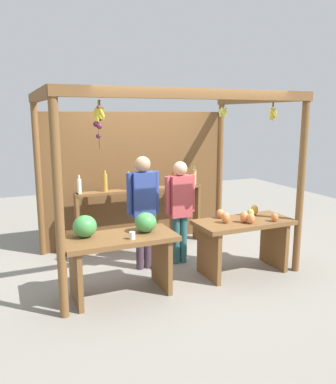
% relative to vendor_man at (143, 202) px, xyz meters
% --- Properties ---
extents(ground_plane, '(12.00, 12.00, 0.00)m').
position_rel_vendor_man_xyz_m(ground_plane, '(0.34, 0.12, -0.99)').
color(ground_plane, gray).
rests_on(ground_plane, ground).
extents(market_stall, '(3.37, 2.25, 2.50)m').
position_rel_vendor_man_xyz_m(market_stall, '(0.34, 0.63, 0.46)').
color(market_stall, brown).
rests_on(market_stall, ground).
extents(fruit_counter_left, '(1.37, 0.65, 1.03)m').
position_rel_vendor_man_xyz_m(fruit_counter_left, '(-0.57, -0.66, -0.34)').
color(fruit_counter_left, brown).
rests_on(fruit_counter_left, ground).
extents(fruit_counter_right, '(1.37, 0.64, 0.92)m').
position_rel_vendor_man_xyz_m(fruit_counter_right, '(1.24, -0.68, -0.41)').
color(fruit_counter_right, brown).
rests_on(fruit_counter_right, ground).
extents(bottle_shelf_unit, '(2.17, 0.22, 1.34)m').
position_rel_vendor_man_xyz_m(bottle_shelf_unit, '(0.29, 0.92, -0.19)').
color(bottle_shelf_unit, brown).
rests_on(bottle_shelf_unit, ground).
extents(vendor_man, '(0.48, 0.22, 1.64)m').
position_rel_vendor_man_xyz_m(vendor_man, '(0.00, 0.00, 0.00)').
color(vendor_man, '#443441').
rests_on(vendor_man, ground).
extents(vendor_woman, '(0.48, 0.21, 1.54)m').
position_rel_vendor_man_xyz_m(vendor_woman, '(0.57, -0.01, -0.07)').
color(vendor_woman, '#295D61').
rests_on(vendor_woman, ground).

